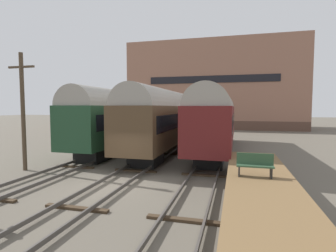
{
  "coord_description": "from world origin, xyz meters",
  "views": [
    {
      "loc": [
        5.74,
        -11.41,
        3.84
      ],
      "look_at": [
        0.0,
        10.69,
        2.2
      ],
      "focal_mm": 28.0,
      "sensor_mm": 36.0,
      "label": 1
    }
  ],
  "objects_px": {
    "train_car_green": "(122,116)",
    "train_car_maroon": "(216,117)",
    "train_car_brown": "(168,117)",
    "bench": "(255,164)",
    "utility_pole": "(23,110)"
  },
  "relations": [
    {
      "from": "utility_pole",
      "to": "train_car_maroon",
      "type": "bearing_deg",
      "value": 41.7
    },
    {
      "from": "train_car_brown",
      "to": "utility_pole",
      "type": "xyz_separation_m",
      "value": [
        -6.69,
        -8.9,
        0.67
      ]
    },
    {
      "from": "train_car_green",
      "to": "train_car_maroon",
      "type": "distance_m",
      "value": 8.3
    },
    {
      "from": "train_car_green",
      "to": "bench",
      "type": "distance_m",
      "value": 15.33
    },
    {
      "from": "train_car_maroon",
      "to": "bench",
      "type": "distance_m",
      "value": 12.34
    },
    {
      "from": "train_car_maroon",
      "to": "bench",
      "type": "height_order",
      "value": "train_car_maroon"
    },
    {
      "from": "train_car_green",
      "to": "bench",
      "type": "bearing_deg",
      "value": -45.93
    },
    {
      "from": "train_car_brown",
      "to": "train_car_maroon",
      "type": "xyz_separation_m",
      "value": [
        4.12,
        0.73,
        -0.02
      ]
    },
    {
      "from": "utility_pole",
      "to": "train_car_brown",
      "type": "bearing_deg",
      "value": 53.06
    },
    {
      "from": "train_car_maroon",
      "to": "train_car_green",
      "type": "bearing_deg",
      "value": -172.62
    },
    {
      "from": "train_car_brown",
      "to": "train_car_green",
      "type": "bearing_deg",
      "value": -175.36
    },
    {
      "from": "train_car_brown",
      "to": "train_car_maroon",
      "type": "distance_m",
      "value": 4.18
    },
    {
      "from": "bench",
      "to": "utility_pole",
      "type": "xyz_separation_m",
      "value": [
        -13.19,
        2.4,
        2.1
      ]
    },
    {
      "from": "train_car_green",
      "to": "utility_pole",
      "type": "bearing_deg",
      "value": -106.73
    },
    {
      "from": "train_car_maroon",
      "to": "bench",
      "type": "relative_size",
      "value": 12.59
    }
  ]
}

